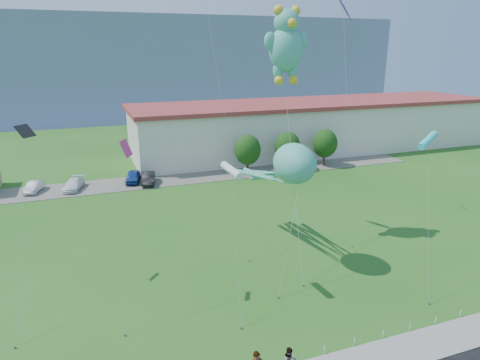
% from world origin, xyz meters
% --- Properties ---
extents(ground, '(160.00, 160.00, 0.00)m').
position_xyz_m(ground, '(0.00, 0.00, 0.00)').
color(ground, '#235919').
rests_on(ground, ground).
extents(parking_strip, '(70.00, 6.00, 0.06)m').
position_xyz_m(parking_strip, '(0.00, 35.00, 0.03)').
color(parking_strip, '#59544C').
rests_on(parking_strip, ground).
extents(hill_ridge, '(160.00, 50.00, 25.00)m').
position_xyz_m(hill_ridge, '(0.00, 120.00, 12.50)').
color(hill_ridge, slate).
rests_on(hill_ridge, ground).
extents(warehouse, '(61.00, 15.00, 8.20)m').
position_xyz_m(warehouse, '(26.00, 44.00, 4.12)').
color(warehouse, beige).
rests_on(warehouse, ground).
extents(rope_fence, '(26.05, 0.05, 0.50)m').
position_xyz_m(rope_fence, '(0.00, -1.30, 0.25)').
color(rope_fence, white).
rests_on(rope_fence, ground).
extents(tree_near, '(3.60, 3.60, 5.47)m').
position_xyz_m(tree_near, '(10.00, 34.00, 3.39)').
color(tree_near, '#3F2B19').
rests_on(tree_near, ground).
extents(tree_mid, '(3.60, 3.60, 5.47)m').
position_xyz_m(tree_mid, '(16.00, 34.00, 3.39)').
color(tree_mid, '#3F2B19').
rests_on(tree_mid, ground).
extents(tree_far, '(3.60, 3.60, 5.47)m').
position_xyz_m(tree_far, '(22.00, 34.00, 3.39)').
color(tree_far, '#3F2B19').
rests_on(tree_far, ground).
extents(parked_car_silver, '(2.32, 3.97, 1.23)m').
position_xyz_m(parked_car_silver, '(-16.84, 35.50, 0.68)').
color(parked_car_silver, silver).
rests_on(parked_car_silver, parking_strip).
extents(parked_car_white, '(2.97, 4.74, 1.28)m').
position_xyz_m(parked_car_white, '(-12.36, 34.82, 0.70)').
color(parked_car_white, white).
rests_on(parked_car_white, parking_strip).
extents(parked_car_blue, '(2.60, 4.51, 1.44)m').
position_xyz_m(parked_car_blue, '(-5.21, 35.42, 0.78)').
color(parked_car_blue, navy).
rests_on(parked_car_blue, parking_strip).
extents(parked_car_black, '(2.35, 4.53, 1.42)m').
position_xyz_m(parked_car_black, '(-3.45, 34.05, 0.77)').
color(parked_car_black, black).
rests_on(parked_car_black, parking_strip).
extents(octopus_kite, '(4.52, 11.71, 9.87)m').
position_xyz_m(octopus_kite, '(3.90, 10.13, 7.54)').
color(octopus_kite, teal).
rests_on(octopus_kite, ground).
extents(teddy_bear_kite, '(4.40, 10.22, 19.80)m').
position_xyz_m(teddy_bear_kite, '(5.71, 14.37, 16.88)').
color(teddy_bear_kite, teal).
rests_on(teddy_bear_kite, ground).
extents(small_kite_cyan, '(2.03, 4.93, 10.84)m').
position_xyz_m(small_kite_cyan, '(11.84, 4.18, 10.31)').
color(small_kite_cyan, '#2ECCD0').
rests_on(small_kite_cyan, ground).
extents(small_kite_black, '(1.94, 8.67, 11.60)m').
position_xyz_m(small_kite_black, '(-14.37, 12.19, 9.83)').
color(small_kite_black, black).
rests_on(small_kite_black, ground).
extents(small_kite_pink, '(1.99, 4.65, 11.01)m').
position_xyz_m(small_kite_pink, '(-8.28, 7.68, 9.44)').
color(small_kite_pink, '#E43270').
rests_on(small_kite_pink, ground).
extents(small_kite_purple, '(4.14, 9.48, 21.01)m').
position_xyz_m(small_kite_purple, '(13.44, 18.18, 19.75)').
color(small_kite_purple, purple).
rests_on(small_kite_purple, ground).
extents(small_kite_white, '(1.19, 5.39, 9.37)m').
position_xyz_m(small_kite_white, '(-1.76, 6.56, 8.86)').
color(small_kite_white, silver).
rests_on(small_kite_white, ground).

